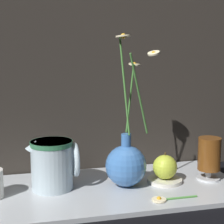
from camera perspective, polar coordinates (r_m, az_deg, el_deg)
name	(u,v)px	position (r m, az deg, el deg)	size (l,w,h in m)	color
ground_plane	(106,192)	(1.02, -0.92, -12.04)	(6.00, 6.00, 0.00)	black
shelf	(106,189)	(1.02, -0.92, -11.72)	(0.73, 0.33, 0.01)	#B2B7BC
vase_with_flowers	(126,163)	(1.01, 2.12, -7.74)	(0.13, 0.14, 0.40)	#3F72B7
ceramic_pitcher	(53,163)	(1.00, -8.96, -7.63)	(0.13, 0.11, 0.14)	silver
tea_glass	(209,156)	(1.09, 14.59, -6.46)	(0.06, 0.06, 0.12)	silver
saucer_plate	(165,180)	(1.06, 8.04, -10.30)	(0.10, 0.10, 0.01)	silver
orange_fruit	(165,167)	(1.05, 8.09, -8.31)	(0.07, 0.07, 0.07)	#B7C638
loose_daisy	(164,199)	(0.94, 7.99, -13.00)	(0.12, 0.04, 0.01)	#4C8E3D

